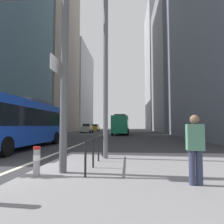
% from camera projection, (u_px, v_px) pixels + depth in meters
% --- Properties ---
extents(ground_plane, '(160.00, 160.00, 0.00)m').
position_uv_depth(ground_plane, '(97.00, 137.00, 26.63)').
color(ground_plane, '#303033').
extents(median_island, '(9.00, 10.00, 0.15)m').
position_uv_depth(median_island, '(188.00, 181.00, 5.32)').
color(median_island, gray).
rests_on(median_island, ground).
extents(lane_centre_line, '(0.20, 80.00, 0.01)m').
position_uv_depth(lane_centre_line, '(106.00, 134.00, 36.58)').
color(lane_centre_line, beige).
rests_on(lane_centre_line, ground).
extents(office_tower_left_mid, '(11.15, 20.63, 49.92)m').
position_uv_depth(office_tower_left_mid, '(49.00, 33.00, 51.86)').
color(office_tower_left_mid, gray).
rests_on(office_tower_left_mid, ground).
extents(office_tower_left_far, '(10.15, 23.94, 30.56)m').
position_uv_depth(office_tower_left_far, '(75.00, 89.00, 77.49)').
color(office_tower_left_far, '#9E9EA3').
rests_on(office_tower_left_far, ground).
extents(office_tower_right_mid, '(11.72, 20.47, 33.68)m').
position_uv_depth(office_tower_right_mid, '(180.00, 64.00, 51.04)').
color(office_tower_right_mid, gray).
rests_on(office_tower_right_mid, ground).
extents(office_tower_right_far, '(11.45, 20.76, 45.33)m').
position_uv_depth(office_tower_right_far, '(163.00, 69.00, 76.00)').
color(office_tower_right_far, '#9E9EA3').
rests_on(office_tower_right_far, ground).
extents(city_bus_blue_oncoming, '(2.72, 10.87, 3.40)m').
position_uv_depth(city_bus_blue_oncoming, '(21.00, 121.00, 13.65)').
color(city_bus_blue_oncoming, blue).
rests_on(city_bus_blue_oncoming, ground).
extents(city_bus_red_receding, '(2.84, 10.92, 3.40)m').
position_uv_depth(city_bus_red_receding, '(121.00, 124.00, 36.00)').
color(city_bus_red_receding, '#198456').
rests_on(city_bus_red_receding, ground).
extents(car_oncoming_mid, '(2.11, 4.24, 1.94)m').
position_uv_depth(car_oncoming_mid, '(95.00, 128.00, 57.52)').
color(car_oncoming_mid, gold).
rests_on(car_oncoming_mid, ground).
extents(car_receding_near, '(2.14, 4.63, 1.94)m').
position_uv_depth(car_receding_near, '(122.00, 127.00, 61.75)').
color(car_receding_near, silver).
rests_on(car_receding_near, ground).
extents(car_receding_far, '(2.10, 4.62, 1.94)m').
position_uv_depth(car_receding_far, '(120.00, 128.00, 48.26)').
color(car_receding_far, black).
rests_on(car_receding_far, ground).
extents(car_oncoming_far, '(2.05, 4.26, 1.94)m').
position_uv_depth(car_oncoming_far, '(87.00, 128.00, 43.34)').
color(car_oncoming_far, '#B2A899').
rests_on(car_oncoming_far, ground).
extents(traffic_signal_gantry, '(6.06, 0.65, 6.00)m').
position_uv_depth(traffic_signal_gantry, '(2.00, 43.00, 6.39)').
color(traffic_signal_gantry, '#515156').
rests_on(traffic_signal_gantry, median_island).
extents(street_lamp_post, '(5.50, 0.32, 8.00)m').
position_uv_depth(street_lamp_post, '(106.00, 40.00, 8.97)').
color(street_lamp_post, '#56565B').
rests_on(street_lamp_post, median_island).
extents(bollard_right, '(0.20, 0.20, 0.80)m').
position_uv_depth(bollard_right, '(37.00, 159.00, 5.61)').
color(bollard_right, '#99999E').
rests_on(bollard_right, median_island).
extents(pedestrian_railing, '(0.06, 3.78, 0.98)m').
position_uv_depth(pedestrian_railing, '(96.00, 144.00, 7.35)').
color(pedestrian_railing, black).
rests_on(pedestrian_railing, median_island).
extents(pedestrian_walking, '(0.39, 0.26, 1.63)m').
position_uv_depth(pedestrian_walking, '(195.00, 146.00, 4.78)').
color(pedestrian_walking, '#2D334C').
rests_on(pedestrian_walking, median_island).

